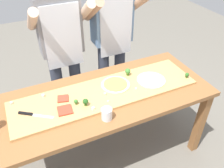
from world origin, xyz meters
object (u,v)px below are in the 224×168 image
cook_left (61,42)px  cook_right (112,32)px  broccoli_floret_front_right (128,71)px  broccoli_floret_front_left (187,75)px  broccoli_floret_back_mid (85,102)px  prep_table (104,104)px  cheese_crumble_b (108,101)px  cheese_crumble_d (93,108)px  cheese_crumble_a (105,94)px  cheese_crumble_c (43,96)px  broccoli_floret_center_right (76,102)px  pizza_whole_white_garlic (151,80)px  pizza_slice_center (63,99)px  cheese_crumble_e (12,103)px  chefs_knife (31,114)px  flour_cup (107,115)px  pizza_whole_pesto_green (115,84)px  pizza_slice_near_right (65,110)px  cheese_crumble_f (136,89)px

cook_left → cook_right: size_ratio=1.00×
broccoli_floret_front_right → broccoli_floret_front_left: bearing=-29.0°
cook_right → broccoli_floret_back_mid: bearing=-127.7°
prep_table → cheese_crumble_b: 0.17m
cook_right → broccoli_floret_front_left: bearing=-62.9°
broccoli_floret_back_mid → cheese_crumble_d: (0.04, -0.07, -0.03)m
cheese_crumble_a → cheese_crumble_c: size_ratio=0.80×
broccoli_floret_center_right → cheese_crumble_b: size_ratio=3.61×
pizza_whole_white_garlic → pizza_slice_center: (-0.78, 0.08, -0.00)m
cheese_crumble_e → chefs_knife: bearing=-58.6°
cheese_crumble_c → cook_left: (0.31, 0.49, 0.19)m
broccoli_floret_front_left → cook_left: (-0.92, 0.76, 0.17)m
broccoli_floret_front_right → flour_cup: bearing=-133.6°
broccoli_floret_front_right → flour_cup: (-0.39, -0.41, -0.02)m
pizza_slice_center → cheese_crumble_e: 0.40m
pizza_whole_white_garlic → broccoli_floret_front_left: (0.32, -0.10, 0.02)m
pizza_whole_pesto_green → flour_cup: flour_cup is taller
pizza_slice_center → pizza_slice_near_right: (-0.02, -0.14, 0.00)m
cheese_crumble_b → prep_table: bearing=83.5°
broccoli_floret_back_mid → cook_right: (0.57, 0.73, 0.16)m
broccoli_floret_front_left → cook_right: size_ratio=0.03×
broccoli_floret_back_mid → cook_left: size_ratio=0.04×
pizza_slice_near_right → cheese_crumble_c: cheese_crumble_c is taller
cheese_crumble_a → cheese_crumble_d: (-0.15, -0.12, 0.00)m
chefs_knife → pizza_slice_center: (0.26, 0.08, -0.00)m
pizza_whole_white_garlic → cook_right: bearing=96.3°
chefs_knife → pizza_whole_white_garlic: size_ratio=0.94×
broccoli_floret_center_right → broccoli_floret_front_right: size_ratio=0.63×
cheese_crumble_b → cook_left: 0.80m
pizza_slice_near_right → cheese_crumble_b: size_ratio=8.80×
prep_table → broccoli_floret_back_mid: (-0.19, -0.08, 0.16)m
broccoli_floret_back_mid → broccoli_floret_front_left: size_ratio=1.26×
pizza_whole_pesto_green → broccoli_floret_front_right: bearing=28.6°
cheese_crumble_f → cheese_crumble_c: bearing=162.4°
chefs_knife → pizza_whole_white_garlic: same height
cheese_crumble_a → cheese_crumble_b: cheese_crumble_a is taller
cheese_crumble_e → flour_cup: size_ratio=0.19×
pizza_whole_pesto_green → broccoli_floret_back_mid: size_ratio=3.98×
broccoli_floret_front_left → cook_left: bearing=140.5°
pizza_slice_near_right → prep_table: bearing=11.6°
broccoli_floret_front_left → cook_left: cook_left is taller
prep_table → cook_right: (0.38, 0.65, 0.32)m
broccoli_floret_back_mid → broccoli_floret_front_right: bearing=25.1°
broccoli_floret_center_right → cook_right: bearing=47.5°
cheese_crumble_c → broccoli_floret_back_mid: bearing=-41.5°
pizza_whole_pesto_green → flour_cup: size_ratio=2.67×
cheese_crumble_a → cook_right: 0.80m
cheese_crumble_b → cheese_crumble_c: 0.53m
pizza_slice_near_right → cheese_crumble_e: cheese_crumble_e is taller
cheese_crumble_b → cheese_crumble_e: (-0.69, 0.30, 0.00)m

